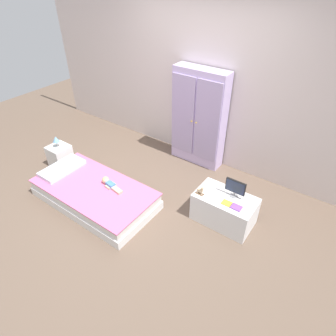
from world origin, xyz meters
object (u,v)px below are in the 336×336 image
(table_lamp, at_px, (56,140))
(book_purple, at_px, (236,207))
(tv_stand, at_px, (224,209))
(rocking_horse_toy, at_px, (201,191))
(wardrobe, at_px, (199,118))
(bed, at_px, (95,194))
(tv_monitor, at_px, (235,187))
(nightstand, at_px, (60,156))
(book_yellow, at_px, (227,203))
(doll, at_px, (109,183))

(table_lamp, bearing_deg, book_purple, 6.35)
(tv_stand, bearing_deg, rocking_horse_toy, -153.87)
(wardrobe, distance_m, tv_stand, 1.55)
(bed, bearing_deg, tv_monitor, 24.87)
(wardrobe, bearing_deg, table_lamp, -140.27)
(tv_stand, height_order, rocking_horse_toy, rocking_horse_toy)
(bed, xyz_separation_m, nightstand, (-1.12, 0.29, 0.05))
(bed, relative_size, tv_monitor, 6.72)
(tv_monitor, relative_size, rocking_horse_toy, 1.99)
(rocking_horse_toy, bearing_deg, book_yellow, 6.49)
(bed, distance_m, wardrobe, 1.94)
(rocking_horse_toy, height_order, book_purple, rocking_horse_toy)
(book_yellow, relative_size, book_purple, 0.90)
(tv_monitor, bearing_deg, wardrobe, 139.37)
(tv_stand, xyz_separation_m, rocking_horse_toy, (-0.29, -0.14, 0.27))
(bed, height_order, tv_stand, tv_stand)
(nightstand, height_order, tv_stand, tv_stand)
(wardrobe, bearing_deg, doll, -106.49)
(table_lamp, xyz_separation_m, book_yellow, (2.82, 0.33, -0.07))
(bed, bearing_deg, table_lamp, 165.71)
(book_yellow, bearing_deg, table_lamp, -173.37)
(nightstand, bearing_deg, bed, -14.29)
(nightstand, height_order, table_lamp, table_lamp)
(wardrobe, relative_size, book_purple, 12.28)
(table_lamp, xyz_separation_m, tv_monitor, (2.83, 0.51, 0.06))
(wardrobe, height_order, rocking_horse_toy, wardrobe)
(doll, bearing_deg, tv_stand, 20.71)
(nightstand, distance_m, rocking_horse_toy, 2.51)
(tv_monitor, xyz_separation_m, rocking_horse_toy, (-0.35, -0.22, -0.07))
(table_lamp, xyz_separation_m, wardrobe, (1.73, 1.44, 0.29))
(wardrobe, height_order, book_yellow, wardrobe)
(bed, xyz_separation_m, tv_stand, (1.64, 0.71, 0.07))
(bed, relative_size, table_lamp, 9.30)
(book_yellow, xyz_separation_m, book_purple, (0.13, 0.00, 0.00))
(nightstand, relative_size, book_purple, 2.86)
(book_purple, bearing_deg, table_lamp, -173.65)
(book_yellow, bearing_deg, tv_stand, 119.39)
(doll, relative_size, wardrobe, 0.25)
(tv_stand, xyz_separation_m, book_purple, (0.18, -0.10, 0.21))
(bed, xyz_separation_m, rocking_horse_toy, (1.35, 0.57, 0.34))
(wardrobe, bearing_deg, rocking_horse_toy, -57.40)
(rocking_horse_toy, relative_size, book_yellow, 1.13)
(wardrobe, bearing_deg, book_purple, -42.72)
(nightstand, xyz_separation_m, book_yellow, (2.82, 0.33, 0.23))
(bed, height_order, doll, doll)
(doll, height_order, book_yellow, book_yellow)
(bed, relative_size, nightstand, 4.77)
(tv_stand, bearing_deg, book_purple, -28.96)
(doll, bearing_deg, tv_monitor, 22.33)
(nightstand, distance_m, tv_monitor, 2.89)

